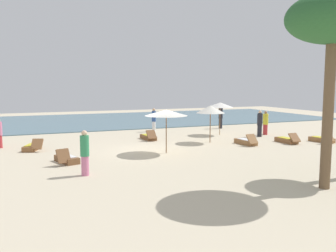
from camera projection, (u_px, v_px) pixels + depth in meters
ground_plane at (150, 151)px, 19.19m from camera, size 60.00×60.00×0.00m
ocean_water at (92, 121)px, 34.80m from camera, size 48.00×16.00×0.06m
umbrella_0 at (166, 113)px, 18.42m from camera, size 2.21×2.21×2.26m
umbrella_2 at (210, 109)px, 21.83m from camera, size 1.74×1.74×2.28m
umbrella_3 at (220, 105)px, 25.19m from camera, size 1.87×1.87×2.29m
lounger_0 at (149, 137)px, 23.15m from camera, size 0.67×1.72×0.68m
lounger_1 at (67, 159)px, 16.35m from camera, size 1.06×1.73×0.75m
lounger_2 at (33, 147)px, 19.45m from camera, size 1.13×1.79×0.68m
lounger_3 at (287, 140)px, 21.88m from camera, size 0.61×1.71×0.67m
lounger_4 at (246, 142)px, 21.27m from camera, size 0.71×1.72×0.70m
lounger_5 at (322, 139)px, 22.12m from camera, size 0.87×1.75×0.71m
person_0 at (154, 120)px, 27.04m from camera, size 0.40×0.40×1.77m
person_2 at (85, 153)px, 14.00m from camera, size 0.35×0.35×1.79m
person_3 at (260, 123)px, 24.37m from camera, size 0.48×0.48×1.81m
person_4 at (221, 116)px, 28.94m from camera, size 0.37×0.37×1.92m
person_5 at (265, 123)px, 25.36m from camera, size 0.40×0.40×1.69m
palm_1 at (333, 22)px, 11.71m from camera, size 3.08×3.08×6.57m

